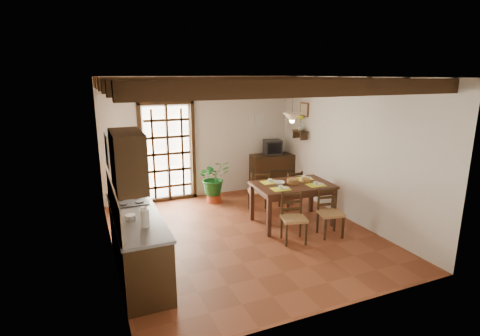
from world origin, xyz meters
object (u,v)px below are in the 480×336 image
kitchen_counter (137,242)px  chair_near_right (330,221)px  sideboard (272,172)px  potted_plant (214,178)px  chair_far_left (259,199)px  chair_near_left (293,227)px  crt_tv (273,147)px  dining_table (292,189)px  pendant_lamp (292,117)px  chair_far_right (291,196)px

kitchen_counter → chair_near_right: 3.38m
sideboard → potted_plant: (-1.65, -0.31, 0.12)m
kitchen_counter → chair_far_left: kitchen_counter is taller
chair_near_left → crt_tv: 3.13m
dining_table → potted_plant: 2.04m
chair_near_left → pendant_lamp: (0.41, 0.84, 1.81)m
chair_far_right → pendant_lamp: size_ratio=1.01×
chair_far_left → sideboard: 1.66m
chair_near_right → chair_far_right: bearing=97.3°
chair_near_left → chair_far_right: size_ratio=1.02×
sideboard → crt_tv: crt_tv is taller
chair_far_right → pendant_lamp: 1.96m
dining_table → sideboard: 2.21m
sideboard → crt_tv: (0.00, -0.01, 0.64)m
kitchen_counter → dining_table: kitchen_counter is taller
dining_table → crt_tv: size_ratio=3.15×
crt_tv → sideboard: bearing=102.7°
chair_near_right → sideboard: sideboard is taller
crt_tv → pendant_lamp: bearing=-95.9°
chair_far_right → potted_plant: bearing=-40.0°
chair_far_left → crt_tv: 1.84m
dining_table → chair_near_left: (-0.41, -0.74, -0.43)m
kitchen_counter → crt_tv: size_ratio=4.65×
chair_far_right → potted_plant: 1.77m
chair_near_left → potted_plant: bearing=117.3°
sideboard → chair_far_left: bearing=-122.3°
kitchen_counter → chair_near_right: bearing=-0.7°
sideboard → crt_tv: bearing=-85.0°
chair_near_right → crt_tv: crt_tv is taller
chair_near_right → potted_plant: potted_plant is taller
kitchen_counter → pendant_lamp: 3.54m
kitchen_counter → pendant_lamp: bearing=15.3°
kitchen_counter → chair_near_right: size_ratio=2.60×
dining_table → chair_far_right: chair_far_right is taller
chair_far_right → sideboard: (0.26, 1.35, 0.19)m
chair_far_left → pendant_lamp: (0.33, -0.68, 1.79)m
chair_near_left → sideboard: sideboard is taller
kitchen_counter → sideboard: kitchen_counter is taller
chair_far_left → sideboard: (1.00, 1.32, 0.17)m
dining_table → kitchen_counter: bearing=-163.4°
chair_near_left → chair_far_left: bearing=101.6°
sideboard → kitchen_counter: bearing=-137.7°
chair_far_left → potted_plant: 1.23m
chair_near_left → crt_tv: (1.08, 2.82, 0.82)m
dining_table → pendant_lamp: pendant_lamp is taller
kitchen_counter → chair_near_right: (3.37, -0.04, -0.20)m
dining_table → chair_near_left: chair_near_left is taller
chair_far_right → potted_plant: (-1.39, 1.04, 0.30)m
chair_near_right → pendant_lamp: 2.04m
chair_near_left → pendant_lamp: pendant_lamp is taller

